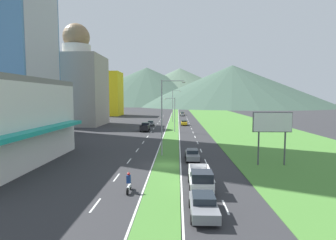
{
  "coord_description": "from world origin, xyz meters",
  "views": [
    {
      "loc": [
        1.37,
        -33.01,
        8.51
      ],
      "look_at": [
        -1.13,
        36.44,
        2.59
      ],
      "focal_mm": 28.87,
      "sensor_mm": 36.0,
      "label": 1
    }
  ],
  "objects_px": {
    "car_2": "(151,123)",
    "car_5": "(203,205)",
    "motorcycle_rider": "(129,184)",
    "car_1": "(182,113)",
    "car_4": "(182,114)",
    "street_lamp_near": "(164,113)",
    "street_lamp_mid": "(173,112)",
    "billboard_roadside": "(272,125)",
    "car_3": "(192,155)",
    "pickup_truck_1": "(201,179)",
    "street_lamp_far": "(173,104)",
    "car_0": "(184,123)",
    "pickup_truck_0": "(145,127)"
  },
  "relations": [
    {
      "from": "pickup_truck_0",
      "to": "pickup_truck_1",
      "type": "xyz_separation_m",
      "value": [
        10.32,
        -42.73,
        0.0
      ]
    },
    {
      "from": "pickup_truck_1",
      "to": "street_lamp_mid",
      "type": "bearing_deg",
      "value": -175.56
    },
    {
      "from": "car_0",
      "to": "street_lamp_far",
      "type": "bearing_deg",
      "value": -162.42
    },
    {
      "from": "car_0",
      "to": "car_5",
      "type": "bearing_deg",
      "value": -0.08
    },
    {
      "from": "car_4",
      "to": "car_2",
      "type": "bearing_deg",
      "value": -13.44
    },
    {
      "from": "car_4",
      "to": "street_lamp_near",
      "type": "bearing_deg",
      "value": -2.76
    },
    {
      "from": "street_lamp_mid",
      "to": "car_2",
      "type": "xyz_separation_m",
      "value": [
        -7.0,
        14.45,
        -4.09
      ]
    },
    {
      "from": "billboard_roadside",
      "to": "motorcycle_rider",
      "type": "relative_size",
      "value": 3.34
    },
    {
      "from": "street_lamp_far",
      "to": "car_0",
      "type": "relative_size",
      "value": 2.66
    },
    {
      "from": "street_lamp_mid",
      "to": "billboard_roadside",
      "type": "bearing_deg",
      "value": -68.19
    },
    {
      "from": "street_lamp_mid",
      "to": "car_4",
      "type": "relative_size",
      "value": 1.85
    },
    {
      "from": "street_lamp_mid",
      "to": "street_lamp_far",
      "type": "xyz_separation_m",
      "value": [
        -0.45,
        26.72,
        1.28
      ]
    },
    {
      "from": "car_4",
      "to": "car_5",
      "type": "bearing_deg",
      "value": -0.12
    },
    {
      "from": "motorcycle_rider",
      "to": "car_4",
      "type": "bearing_deg",
      "value": -3.75
    },
    {
      "from": "street_lamp_mid",
      "to": "car_3",
      "type": "distance_m",
      "value": 29.57
    },
    {
      "from": "motorcycle_rider",
      "to": "street_lamp_far",
      "type": "bearing_deg",
      "value": -2.41
    },
    {
      "from": "street_lamp_far",
      "to": "pickup_truck_0",
      "type": "height_order",
      "value": "street_lamp_far"
    },
    {
      "from": "street_lamp_mid",
      "to": "car_1",
      "type": "bearing_deg",
      "value": 87.04
    },
    {
      "from": "car_1",
      "to": "motorcycle_rider",
      "type": "bearing_deg",
      "value": -3.61
    },
    {
      "from": "car_1",
      "to": "car_4",
      "type": "distance_m",
      "value": 5.62
    },
    {
      "from": "car_2",
      "to": "car_4",
      "type": "relative_size",
      "value": 0.93
    },
    {
      "from": "car_1",
      "to": "car_4",
      "type": "xyz_separation_m",
      "value": [
        -0.1,
        -5.62,
        0.02
      ]
    },
    {
      "from": "pickup_truck_0",
      "to": "street_lamp_near",
      "type": "bearing_deg",
      "value": -167.71
    },
    {
      "from": "car_0",
      "to": "car_4",
      "type": "distance_m",
      "value": 40.92
    },
    {
      "from": "street_lamp_near",
      "to": "motorcycle_rider",
      "type": "distance_m",
      "value": 16.24
    },
    {
      "from": "car_5",
      "to": "motorcycle_rider",
      "type": "xyz_separation_m",
      "value": [
        -6.24,
        4.52,
        -0.02
      ]
    },
    {
      "from": "motorcycle_rider",
      "to": "car_5",
      "type": "bearing_deg",
      "value": -125.95
    },
    {
      "from": "car_3",
      "to": "billboard_roadside",
      "type": "bearing_deg",
      "value": 74.92
    },
    {
      "from": "street_lamp_near",
      "to": "car_3",
      "type": "height_order",
      "value": "street_lamp_near"
    },
    {
      "from": "car_5",
      "to": "pickup_truck_1",
      "type": "distance_m",
      "value": 5.58
    },
    {
      "from": "car_1",
      "to": "car_5",
      "type": "distance_m",
      "value": 108.72
    },
    {
      "from": "billboard_roadside",
      "to": "pickup_truck_0",
      "type": "height_order",
      "value": "billboard_roadside"
    },
    {
      "from": "car_5",
      "to": "pickup_truck_1",
      "type": "xyz_separation_m",
      "value": [
        0.26,
        5.57,
        0.22
      ]
    },
    {
      "from": "street_lamp_far",
      "to": "car_0",
      "type": "height_order",
      "value": "street_lamp_far"
    },
    {
      "from": "pickup_truck_1",
      "to": "pickup_truck_0",
      "type": "bearing_deg",
      "value": -166.42
    },
    {
      "from": "car_4",
      "to": "motorcycle_rider",
      "type": "relative_size",
      "value": 2.25
    },
    {
      "from": "car_0",
      "to": "street_lamp_mid",
      "type": "bearing_deg",
      "value": -10.63
    },
    {
      "from": "street_lamp_mid",
      "to": "car_1",
      "type": "distance_m",
      "value": 62.63
    },
    {
      "from": "street_lamp_mid",
      "to": "car_1",
      "type": "relative_size",
      "value": 1.98
    },
    {
      "from": "pickup_truck_0",
      "to": "pickup_truck_1",
      "type": "relative_size",
      "value": 1.0
    },
    {
      "from": "car_5",
      "to": "street_lamp_far",
      "type": "bearing_deg",
      "value": -177.37
    },
    {
      "from": "street_lamp_near",
      "to": "billboard_roadside",
      "type": "height_order",
      "value": "street_lamp_near"
    },
    {
      "from": "street_lamp_far",
      "to": "billboard_roadside",
      "type": "xyz_separation_m",
      "value": [
        13.15,
        -58.46,
        -1.06
      ]
    },
    {
      "from": "car_2",
      "to": "car_5",
      "type": "xyz_separation_m",
      "value": [
        9.9,
        -60.74,
        0.02
      ]
    },
    {
      "from": "pickup_truck_0",
      "to": "street_lamp_far",
      "type": "bearing_deg",
      "value": -15.18
    },
    {
      "from": "car_2",
      "to": "pickup_truck_0",
      "type": "distance_m",
      "value": 12.45
    },
    {
      "from": "billboard_roadside",
      "to": "car_3",
      "type": "distance_m",
      "value": 10.91
    },
    {
      "from": "car_1",
      "to": "motorcycle_rider",
      "type": "xyz_separation_m",
      "value": [
        -6.56,
        -104.19,
        -0.03
      ]
    },
    {
      "from": "street_lamp_near",
      "to": "billboard_roadside",
      "type": "relative_size",
      "value": 1.64
    },
    {
      "from": "pickup_truck_0",
      "to": "car_2",
      "type": "bearing_deg",
      "value": -0.75
    }
  ]
}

